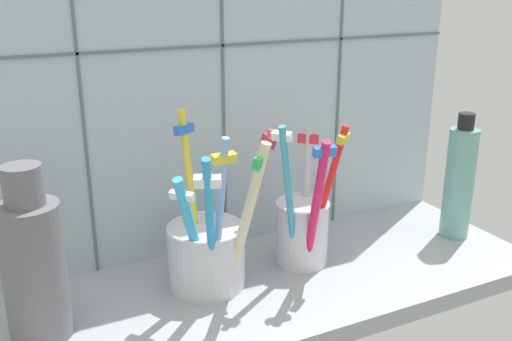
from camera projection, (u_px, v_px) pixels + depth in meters
The scene contains 6 objects.
counter_slab at pixel (266, 290), 64.67cm from camera, with size 64.00×22.00×2.00cm, color #9EA3A8.
tile_wall_back at pixel (219, 80), 67.92cm from camera, with size 64.00×2.20×45.00cm.
toothbrush_cup_left at pixel (209, 248), 62.14cm from camera, with size 12.73×12.18×19.10cm.
toothbrush_cup_right at pixel (303, 225), 67.10cm from camera, with size 9.30×9.97×17.99cm.
ceramic_vase at pixel (34, 264), 52.71cm from camera, with size 5.72×5.72×16.75cm.
soap_bottle at pixel (461, 182), 73.23cm from camera, with size 3.63×3.63×16.16cm.
Camera 1 is at (-26.31, -50.54, 34.33)cm, focal length 41.01 mm.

